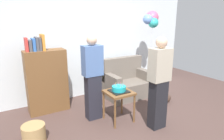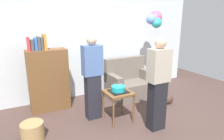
{
  "view_description": "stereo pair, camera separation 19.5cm",
  "coord_description": "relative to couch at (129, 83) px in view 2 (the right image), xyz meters",
  "views": [
    {
      "loc": [
        -1.97,
        -2.47,
        1.94
      ],
      "look_at": [
        -0.1,
        0.69,
        0.95
      ],
      "focal_mm": 31.82,
      "sensor_mm": 36.0,
      "label": 1
    },
    {
      "loc": [
        -1.8,
        -2.56,
        1.94
      ],
      "look_at": [
        -0.1,
        0.69,
        0.95
      ],
      "focal_mm": 31.82,
      "sensor_mm": 36.0,
      "label": 2
    }
  ],
  "objects": [
    {
      "name": "handbag",
      "position": [
        0.56,
        -0.81,
        -0.24
      ],
      "size": [
        0.28,
        0.14,
        0.2
      ],
      "primitive_type": "ellipsoid",
      "color": "#473328",
      "rests_on": "ground_plane"
    },
    {
      "name": "side_table",
      "position": [
        -0.83,
        -0.94,
        0.16
      ],
      "size": [
        0.48,
        0.48,
        0.59
      ],
      "color": "brown",
      "rests_on": "ground_plane"
    },
    {
      "name": "birthday_cake",
      "position": [
        -0.83,
        -0.94,
        0.3
      ],
      "size": [
        0.32,
        0.32,
        0.17
      ],
      "color": "black",
      "rests_on": "side_table"
    },
    {
      "name": "person_blowing_candles",
      "position": [
        -1.2,
        -0.6,
        0.49
      ],
      "size": [
        0.36,
        0.22,
        1.63
      ],
      "rotation": [
        0.0,
        0.0,
        0.14
      ],
      "color": "#23232D",
      "rests_on": "ground_plane"
    },
    {
      "name": "bookshelf",
      "position": [
        -1.89,
        0.19,
        0.34
      ],
      "size": [
        0.8,
        0.36,
        1.61
      ],
      "color": "brown",
      "rests_on": "ground_plane"
    },
    {
      "name": "wall_back",
      "position": [
        -0.74,
        0.67,
        1.01
      ],
      "size": [
        6.0,
        0.1,
        2.7
      ],
      "primitive_type": "cube",
      "color": "silver",
      "rests_on": "ground_plane"
    },
    {
      "name": "ground_plane",
      "position": [
        -0.74,
        -1.38,
        -0.34
      ],
      "size": [
        8.0,
        8.0,
        0.0
      ],
      "primitive_type": "plane",
      "color": "#4C3833"
    },
    {
      "name": "couch",
      "position": [
        0.0,
        0.0,
        0.0
      ],
      "size": [
        1.1,
        0.7,
        0.96
      ],
      "color": "#6B6056",
      "rests_on": "ground_plane"
    },
    {
      "name": "balloon_bunch",
      "position": [
        0.68,
        -0.03,
        1.54
      ],
      "size": [
        0.45,
        0.38,
        2.08
      ],
      "color": "silver",
      "rests_on": "ground_plane"
    },
    {
      "name": "wicker_basket",
      "position": [
        -2.36,
        -0.84,
        -0.19
      ],
      "size": [
        0.36,
        0.36,
        0.3
      ],
      "primitive_type": "cylinder",
      "color": "#A88451",
      "rests_on": "ground_plane"
    },
    {
      "name": "person_holding_cake",
      "position": [
        -0.37,
        -1.48,
        0.49
      ],
      "size": [
        0.36,
        0.22,
        1.63
      ],
      "rotation": [
        0.0,
        0.0,
        3.22
      ],
      "color": "black",
      "rests_on": "ground_plane"
    }
  ]
}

